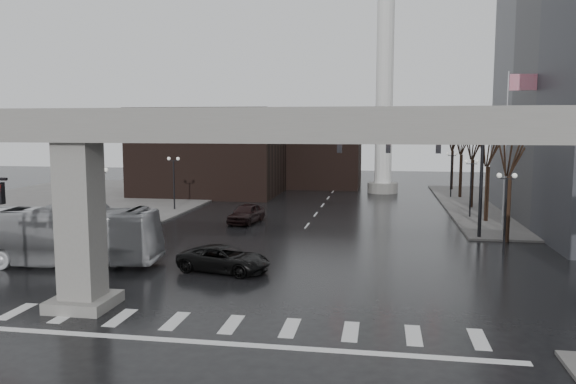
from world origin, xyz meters
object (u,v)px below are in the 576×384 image
at_px(signal_mast_arm, 426,157).
at_px(pickup_truck, 224,259).
at_px(city_bus, 52,235).
at_px(far_car, 246,213).

distance_m(signal_mast_arm, pickup_truck, 17.31).
relative_size(city_bus, far_car, 2.64).
bearing_deg(signal_mast_arm, pickup_truck, -134.43).
relative_size(signal_mast_arm, city_bus, 0.98).
distance_m(signal_mast_arm, city_bus, 25.16).
xyz_separation_m(signal_mast_arm, far_car, (-14.12, 3.68, -5.03)).
bearing_deg(city_bus, pickup_truck, -94.80).
xyz_separation_m(signal_mast_arm, city_bus, (-21.76, -11.95, -4.10)).
bearing_deg(city_bus, signal_mast_arm, -66.81).
height_order(signal_mast_arm, city_bus, signal_mast_arm).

